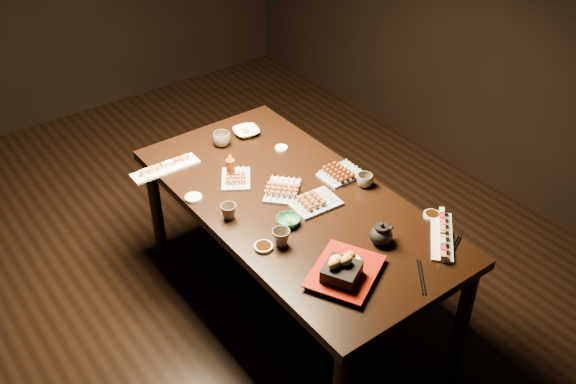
% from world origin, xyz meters
% --- Properties ---
extents(ground, '(5.00, 5.00, 0.00)m').
position_xyz_m(ground, '(0.00, 0.00, 0.00)').
color(ground, black).
rests_on(ground, ground).
extents(dining_table, '(1.26, 1.95, 0.75)m').
position_xyz_m(dining_table, '(0.14, -0.40, 0.38)').
color(dining_table, black).
rests_on(dining_table, ground).
extents(sushi_platter_near, '(0.32, 0.32, 0.04)m').
position_xyz_m(sushi_platter_near, '(0.52, -1.04, 0.77)').
color(sushi_platter_near, white).
rests_on(sushi_platter_near, dining_table).
extents(sushi_platter_far, '(0.38, 0.11, 0.05)m').
position_xyz_m(sushi_platter_far, '(-0.25, 0.23, 0.77)').
color(sushi_platter_far, white).
rests_on(sushi_platter_far, dining_table).
extents(yakitori_plate_center, '(0.27, 0.27, 0.06)m').
position_xyz_m(yakitori_plate_center, '(0.13, -0.31, 0.78)').
color(yakitori_plate_center, '#828EB6').
rests_on(yakitori_plate_center, dining_table).
extents(yakitori_plate_right, '(0.25, 0.19, 0.06)m').
position_xyz_m(yakitori_plate_right, '(0.20, -0.49, 0.78)').
color(yakitori_plate_right, '#828EB6').
rests_on(yakitori_plate_right, dining_table).
extents(yakitori_plate_left, '(0.23, 0.25, 0.05)m').
position_xyz_m(yakitori_plate_left, '(0.00, -0.08, 0.78)').
color(yakitori_plate_left, '#828EB6').
rests_on(yakitori_plate_left, dining_table).
extents(tsukune_plate, '(0.22, 0.16, 0.06)m').
position_xyz_m(tsukune_plate, '(0.47, -0.38, 0.78)').
color(tsukune_plate, '#828EB6').
rests_on(tsukune_plate, dining_table).
extents(edamame_bowl_green, '(0.15, 0.15, 0.04)m').
position_xyz_m(edamame_bowl_green, '(0.00, -0.53, 0.77)').
color(edamame_bowl_green, '#277952').
rests_on(edamame_bowl_green, dining_table).
extents(edamame_bowl_cream, '(0.17, 0.17, 0.04)m').
position_xyz_m(edamame_bowl_cream, '(0.30, 0.28, 0.77)').
color(edamame_bowl_cream, '#F4F0C7').
rests_on(edamame_bowl_cream, dining_table).
extents(tempura_tray, '(0.42, 0.39, 0.12)m').
position_xyz_m(tempura_tray, '(-0.01, -0.96, 0.81)').
color(tempura_tray, black).
rests_on(tempura_tray, dining_table).
extents(teacup_near_left, '(0.10, 0.10, 0.08)m').
position_xyz_m(teacup_near_left, '(-0.11, -0.63, 0.79)').
color(teacup_near_left, brown).
rests_on(teacup_near_left, dining_table).
extents(teacup_mid_right, '(0.10, 0.10, 0.07)m').
position_xyz_m(teacup_mid_right, '(0.51, -0.52, 0.78)').
color(teacup_mid_right, brown).
rests_on(teacup_mid_right, dining_table).
extents(teacup_far_left, '(0.11, 0.11, 0.07)m').
position_xyz_m(teacup_far_left, '(-0.20, -0.32, 0.79)').
color(teacup_far_left, brown).
rests_on(teacup_far_left, dining_table).
extents(teacup_far_right, '(0.10, 0.10, 0.08)m').
position_xyz_m(teacup_far_right, '(0.13, 0.26, 0.79)').
color(teacup_far_right, brown).
rests_on(teacup_far_right, dining_table).
extents(teapot, '(0.13, 0.13, 0.11)m').
position_xyz_m(teapot, '(0.26, -0.89, 0.80)').
color(teapot, black).
rests_on(teapot, dining_table).
extents(condiment_bottle, '(0.06, 0.06, 0.14)m').
position_xyz_m(condiment_bottle, '(-0.01, -0.04, 0.82)').
color(condiment_bottle, '#6E300E').
rests_on(condiment_bottle, dining_table).
extents(sauce_dish_west, '(0.12, 0.12, 0.02)m').
position_xyz_m(sauce_dish_west, '(-0.19, -0.61, 0.76)').
color(sauce_dish_west, white).
rests_on(sauce_dish_west, dining_table).
extents(sauce_dish_east, '(0.08, 0.08, 0.01)m').
position_xyz_m(sauce_dish_east, '(0.37, 0.03, 0.76)').
color(sauce_dish_east, white).
rests_on(sauce_dish_east, dining_table).
extents(sauce_dish_se, '(0.08, 0.08, 0.01)m').
position_xyz_m(sauce_dish_se, '(0.60, -0.90, 0.76)').
color(sauce_dish_se, white).
rests_on(sauce_dish_se, dining_table).
extents(sauce_dish_nw, '(0.11, 0.11, 0.02)m').
position_xyz_m(sauce_dish_nw, '(-0.26, -0.09, 0.76)').
color(sauce_dish_nw, white).
rests_on(sauce_dish_nw, dining_table).
extents(chopsticks_near, '(0.15, 0.18, 0.01)m').
position_xyz_m(chopsticks_near, '(0.24, -1.17, 0.75)').
color(chopsticks_near, black).
rests_on(chopsticks_near, dining_table).
extents(chopsticks_se, '(0.20, 0.11, 0.01)m').
position_xyz_m(chopsticks_se, '(0.54, -1.11, 0.75)').
color(chopsticks_se, black).
rests_on(chopsticks_se, dining_table).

